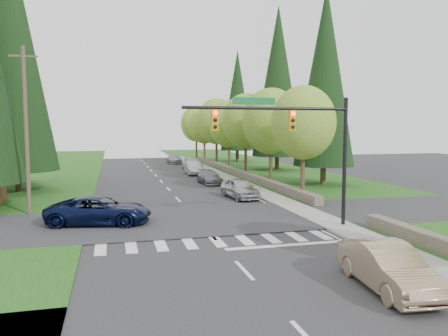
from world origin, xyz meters
name	(u,v)px	position (x,y,z in m)	size (l,w,h in m)	color
ground	(237,262)	(0.00, 0.00, 0.00)	(120.00, 120.00, 0.00)	#28282B
grass_east	(313,185)	(13.00, 20.00, 0.03)	(14.00, 110.00, 0.06)	#1E4913
cross_street	(197,220)	(0.00, 8.00, 0.00)	(120.00, 8.00, 0.10)	#28282B
sidewalk_east	(242,184)	(6.90, 22.00, 0.07)	(1.80, 80.00, 0.13)	gray
curb_east	(233,185)	(6.05, 22.00, 0.07)	(0.20, 80.00, 0.13)	gray
stone_wall_north	(236,172)	(8.60, 30.00, 0.35)	(0.70, 40.00, 0.70)	#4C4438
traffic_signal	(295,133)	(4.37, 4.50, 4.98)	(8.70, 0.37, 6.80)	black
utility_pole	(26,129)	(-9.50, 12.00, 5.14)	(1.60, 0.24, 10.00)	#473828
decid_tree_0	(303,123)	(9.20, 14.00, 5.60)	(4.80, 4.80, 8.37)	#38281C
decid_tree_1	(271,121)	(9.30, 21.00, 5.80)	(5.20, 5.20, 8.80)	#38281C
decid_tree_2	(246,121)	(9.10, 28.00, 5.93)	(5.00, 5.00, 8.82)	#38281C
decid_tree_3	(229,124)	(9.20, 35.00, 5.66)	(5.00, 5.00, 8.55)	#38281C
decid_tree_4	(216,121)	(9.30, 42.00, 6.06)	(5.40, 5.40, 9.18)	#38281C
decid_tree_5	(204,126)	(9.10, 49.00, 5.53)	(4.80, 4.80, 8.30)	#38281C
decid_tree_6	(196,124)	(9.20, 56.00, 5.86)	(5.20, 5.20, 8.86)	#38281C
conifer_w_c	(12,50)	(-12.00, 22.00, 11.29)	(6.46, 6.46, 20.80)	#38281C
conifer_w_e	(3,72)	(-14.00, 28.00, 10.29)	(5.78, 5.78, 18.80)	#38281C
conifer_e_a	(325,76)	(14.00, 20.00, 9.79)	(5.44, 5.44, 17.80)	#38281C
conifer_e_b	(278,81)	(15.00, 34.00, 10.79)	(6.12, 6.12, 19.80)	#38281C
conifer_e_c	(237,101)	(14.00, 48.00, 9.29)	(5.10, 5.10, 16.80)	#38281C
sedan_champagne	(388,267)	(3.96, -3.99, 0.75)	(1.58, 4.53, 1.49)	tan
suv_navy	(99,211)	(-5.35, 8.22, 0.77)	(2.55, 5.53, 1.54)	black
parked_car_a	(240,188)	(4.56, 14.86, 0.75)	(1.76, 4.38, 1.49)	#AEAEB3
parked_car_b	(210,177)	(4.20, 23.59, 0.61)	(1.72, 4.22, 1.23)	slate
parked_car_c	(193,168)	(4.20, 31.92, 0.73)	(1.55, 4.44, 1.46)	#B6B6BB
parked_car_d	(192,163)	(5.06, 37.47, 0.82)	(1.95, 4.84, 1.65)	silver
parked_car_e	(174,159)	(4.27, 47.62, 0.64)	(1.80, 4.42, 1.28)	#999A9E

